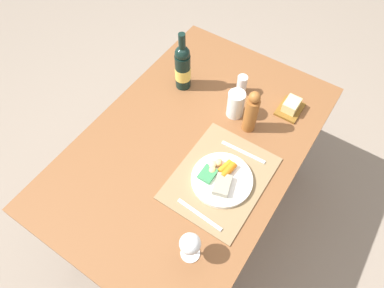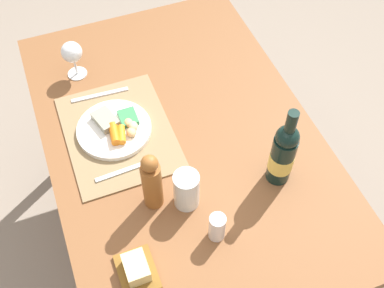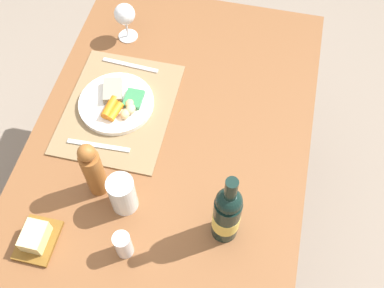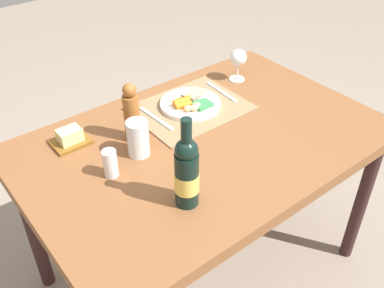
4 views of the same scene
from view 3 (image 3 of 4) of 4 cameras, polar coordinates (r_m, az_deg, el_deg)
name	(u,v)px [view 3 (image 3 of 4)]	position (r m, az deg, el deg)	size (l,w,h in m)	color
ground_plane	(176,226)	(2.07, -2.00, -10.27)	(8.00, 8.00, 0.00)	gray
dining_table	(170,152)	(1.47, -2.76, -1.04)	(1.30, 0.86, 0.73)	brown
placemat	(119,108)	(1.49, -9.08, 4.47)	(0.43, 0.34, 0.01)	#8A704D
dinner_plate	(117,102)	(1.49, -9.35, 5.15)	(0.24, 0.24, 0.05)	white
fork	(130,65)	(1.59, -7.73, 9.75)	(0.01, 0.20, 0.01)	silver
knife	(98,146)	(1.42, -11.62, -0.19)	(0.01, 0.20, 0.01)	silver
salt_shaker	(123,245)	(1.23, -8.60, -12.34)	(0.05, 0.05, 0.10)	white
butter_dish	(36,238)	(1.32, -18.92, -11.05)	(0.13, 0.10, 0.06)	brown
pepper_mill	(93,170)	(1.27, -12.27, -3.20)	(0.06, 0.06, 0.22)	#995927
wine_glass	(125,15)	(1.63, -8.41, 15.63)	(0.07, 0.07, 0.14)	white
wine_bottle	(227,214)	(1.17, 4.38, -8.72)	(0.07, 0.07, 0.30)	black
water_tumbler	(123,196)	(1.27, -8.63, -6.39)	(0.07, 0.07, 0.13)	silver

